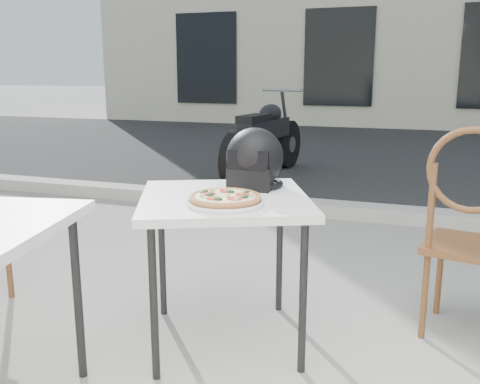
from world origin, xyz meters
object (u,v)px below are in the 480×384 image
(pizza, at_px, (225,197))
(plate, at_px, (225,203))
(helmet, at_px, (254,161))
(cafe_table_main, at_px, (224,209))
(motorcycle, at_px, (265,139))
(cafe_chair_main, at_px, (470,224))

(pizza, bearing_deg, plate, -84.83)
(plate, bearing_deg, helmet, 89.52)
(cafe_table_main, height_order, helmet, helmet)
(plate, distance_m, pizza, 0.02)
(cafe_table_main, relative_size, helmet, 3.24)
(cafe_table_main, distance_m, pizza, 0.20)
(pizza, bearing_deg, cafe_table_main, 112.22)
(plate, xyz_separation_m, motorcycle, (-1.07, 4.21, -0.27))
(pizza, xyz_separation_m, helmet, (0.00, 0.40, 0.10))
(plate, bearing_deg, pizza, 95.17)
(cafe_table_main, xyz_separation_m, cafe_chair_main, (1.09, 0.39, -0.07))
(plate, xyz_separation_m, pizza, (-0.00, 0.00, 0.02))
(cafe_table_main, height_order, plate, plate)
(pizza, xyz_separation_m, cafe_chair_main, (1.02, 0.55, -0.17))
(cafe_table_main, xyz_separation_m, plate, (0.07, -0.16, 0.08))
(pizza, distance_m, motorcycle, 4.35)
(plate, height_order, helmet, helmet)
(helmet, height_order, cafe_chair_main, cafe_chair_main)
(motorcycle, bearing_deg, plate, -67.97)
(plate, relative_size, motorcycle, 0.20)
(helmet, xyz_separation_m, cafe_chair_main, (1.02, 0.15, -0.27))
(cafe_table_main, height_order, pizza, pizza)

